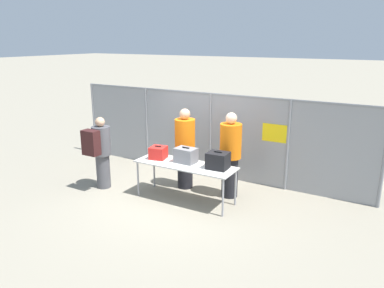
# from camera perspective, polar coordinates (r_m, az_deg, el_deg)

# --- Properties ---
(ground_plane) EXTENTS (120.00, 120.00, 0.00)m
(ground_plane) POSITION_cam_1_polar(r_m,az_deg,el_deg) (8.03, -2.84, -8.26)
(ground_plane) COLOR gray
(fence_section) EXTENTS (7.66, 0.07, 2.04)m
(fence_section) POSITION_cam_1_polar(r_m,az_deg,el_deg) (9.06, 2.85, 1.70)
(fence_section) COLOR gray
(fence_section) RESTS_ON ground_plane
(inspection_table) EXTENTS (2.12, 0.71, 0.80)m
(inspection_table) POSITION_cam_1_polar(r_m,az_deg,el_deg) (7.67, -1.04, -3.49)
(inspection_table) COLOR silver
(inspection_table) RESTS_ON ground_plane
(suitcase_red) EXTENTS (0.38, 0.38, 0.28)m
(suitcase_red) POSITION_cam_1_polar(r_m,az_deg,el_deg) (8.00, -5.16, -1.32)
(suitcase_red) COLOR red
(suitcase_red) RESTS_ON inspection_table
(suitcase_grey) EXTENTS (0.44, 0.33, 0.33)m
(suitcase_grey) POSITION_cam_1_polar(r_m,az_deg,el_deg) (7.72, -0.95, -1.73)
(suitcase_grey) COLOR slate
(suitcase_grey) RESTS_ON inspection_table
(suitcase_black) EXTENTS (0.42, 0.37, 0.35)m
(suitcase_black) POSITION_cam_1_polar(r_m,az_deg,el_deg) (7.37, 3.97, -2.52)
(suitcase_black) COLOR black
(suitcase_black) RESTS_ON inspection_table
(traveler_hooded) EXTENTS (0.40, 0.62, 1.63)m
(traveler_hooded) POSITION_cam_1_polar(r_m,az_deg,el_deg) (8.50, -13.85, -0.91)
(traveler_hooded) COLOR #4C4C51
(traveler_hooded) RESTS_ON ground_plane
(security_worker_near) EXTENTS (0.45, 0.45, 1.81)m
(security_worker_near) POSITION_cam_1_polar(r_m,az_deg,el_deg) (8.30, -1.07, -0.55)
(security_worker_near) COLOR black
(security_worker_near) RESTS_ON ground_plane
(security_worker_far) EXTENTS (0.45, 0.45, 1.83)m
(security_worker_far) POSITION_cam_1_polar(r_m,az_deg,el_deg) (7.85, 5.86, -1.55)
(security_worker_far) COLOR black
(security_worker_far) RESTS_ON ground_plane
(utility_trailer) EXTENTS (3.88, 1.98, 0.75)m
(utility_trailer) POSITION_cam_1_polar(r_m,az_deg,el_deg) (10.05, 17.78, -1.43)
(utility_trailer) COLOR white
(utility_trailer) RESTS_ON ground_plane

